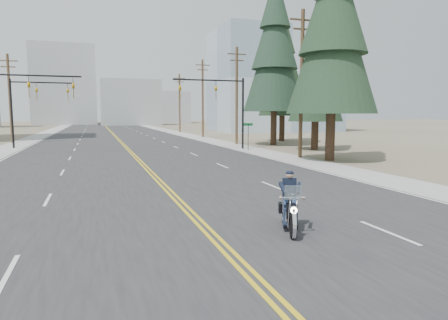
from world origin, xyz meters
name	(u,v)px	position (x,y,z in m)	size (l,w,h in m)	color
road	(112,133)	(0.00, 70.00, 0.01)	(20.00, 200.00, 0.01)	#303033
sidewalk_left	(43,134)	(-11.50, 70.00, 0.01)	(3.00, 200.00, 0.01)	#A5A5A0
sidewalk_right	(175,132)	(11.50, 70.00, 0.01)	(3.00, 200.00, 0.01)	#A5A5A0
traffic_mast_left	(19,96)	(-8.98, 32.00, 4.94)	(7.10, 0.26, 7.00)	black
traffic_mast_right	(223,99)	(8.98, 32.00, 4.94)	(7.10, 0.26, 7.00)	black
traffic_mast_far	(29,100)	(-9.31, 40.00, 4.87)	(6.10, 0.26, 7.00)	black
street_sign	(248,132)	(10.80, 30.00, 1.80)	(0.90, 0.06, 2.62)	black
utility_pole_b	(301,82)	(12.50, 23.00, 5.98)	(2.20, 0.30, 11.50)	brown
utility_pole_c	(237,94)	(12.50, 38.00, 5.73)	(2.20, 0.30, 11.00)	brown
utility_pole_d	(203,97)	(12.50, 53.00, 5.98)	(2.20, 0.30, 11.50)	brown
utility_pole_e	(180,102)	(12.50, 70.00, 5.73)	(2.20, 0.30, 11.00)	brown
utility_pole_left	(10,97)	(-12.50, 48.00, 5.48)	(2.20, 0.30, 10.50)	brown
glass_building	(274,82)	(32.00, 70.00, 10.00)	(24.00, 16.00, 20.00)	#9EB5CC
haze_bldg_b	(130,103)	(8.00, 125.00, 7.00)	(18.00, 14.00, 14.00)	#ADB2B7
haze_bldg_c	(242,96)	(40.00, 110.00, 9.00)	(16.00, 12.00, 18.00)	#B7BCC6
haze_bldg_d	(65,85)	(-12.00, 140.00, 13.00)	(20.00, 15.00, 26.00)	#ADB2B7
haze_bldg_e	(169,108)	(25.00, 150.00, 6.00)	(14.00, 14.00, 12.00)	#B7BCC6
motorcyclist	(290,201)	(2.39, 5.17, 0.89)	(0.97, 2.27, 1.77)	black
conifer_near	(334,23)	(13.73, 20.67, 10.09)	(6.64, 6.64, 17.57)	#382619
conifer_mid	(317,67)	(17.35, 28.93, 7.99)	(5.22, 5.22, 13.92)	#382619
conifer_tall	(275,46)	(16.17, 35.84, 10.88)	(6.82, 6.82, 18.95)	#382619
conifer_far	(283,67)	(20.02, 41.54, 9.38)	(6.11, 6.11, 16.36)	#382619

